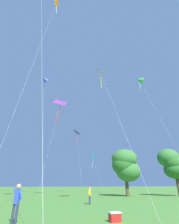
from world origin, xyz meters
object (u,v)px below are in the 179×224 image
object	(u,v)px
kite_teal_box	(93,158)
picnic_cooler	(115,217)
kite_orange_box	(56,5)
kite_purple_streamer	(59,107)
kite_green_small	(139,80)
kite_blue_delta	(45,79)
person_foreground_watcher	(17,200)
kite_yellow_diamond	(101,75)
person_with_spool	(90,194)
tree_right_cluster	(172,164)
kite_black_large	(77,135)
tree_left_oak	(125,165)

from	to	relation	value
kite_teal_box	picnic_cooler	distance (m)	40.29
kite_teal_box	picnic_cooler	size ratio (longest dim) A/B	16.19
kite_orange_box	kite_teal_box	xyz separation A→B (m)	(16.38, 30.68, -14.71)
kite_purple_streamer	kite_green_small	xyz separation A→B (m)	(15.21, -6.00, 5.92)
kite_blue_delta	person_foreground_watcher	size ratio (longest dim) A/B	14.59
kite_yellow_diamond	person_foreground_watcher	world-z (taller)	kite_yellow_diamond
person_foreground_watcher	kite_teal_box	bearing A→B (deg)	64.56
kite_purple_streamer	person_foreground_watcher	size ratio (longest dim) A/B	10.15
person_with_spool	picnic_cooler	world-z (taller)	person_with_spool
kite_yellow_diamond	kite_orange_box	distance (m)	11.04
kite_orange_box	kite_green_small	size ratio (longest dim) A/B	1.09
kite_yellow_diamond	person_with_spool	bearing A→B (deg)	161.52
picnic_cooler	kite_teal_box	bearing A→B (deg)	71.32
kite_yellow_diamond	tree_right_cluster	world-z (taller)	kite_yellow_diamond
kite_black_large	tree_right_cluster	bearing A→B (deg)	-54.51
person_foreground_watcher	kite_black_large	bearing A→B (deg)	70.57
kite_blue_delta	picnic_cooler	xyz separation A→B (m)	(3.42, -26.26, -24.40)
kite_black_large	kite_yellow_diamond	bearing A→B (deg)	-98.45
tree_right_cluster	kite_blue_delta	bearing A→B (deg)	154.65
person_foreground_watcher	tree_left_oak	bearing A→B (deg)	46.12
kite_purple_streamer	tree_right_cluster	xyz separation A→B (m)	(19.63, -6.12, -10.63)
person_foreground_watcher	picnic_cooler	world-z (taller)	person_foreground_watcher
kite_blue_delta	picnic_cooler	bearing A→B (deg)	-82.59
tree_left_oak	picnic_cooler	distance (m)	21.17
kite_green_small	tree_right_cluster	xyz separation A→B (m)	(4.42, -0.11, -16.56)
person_with_spool	tree_left_oak	distance (m)	13.88
kite_purple_streamer	kite_teal_box	xyz separation A→B (m)	(12.76, 15.76, -6.93)
kite_blue_delta	kite_green_small	bearing A→B (deg)	-30.16
tree_right_cluster	picnic_cooler	bearing A→B (deg)	-141.66
kite_teal_box	kite_green_small	bearing A→B (deg)	-83.56
kite_yellow_diamond	kite_green_small	world-z (taller)	kite_green_small
kite_purple_streamer	kite_orange_box	size ratio (longest dim) A/B	0.72
person_with_spool	kite_teal_box	bearing A→B (deg)	69.16
kite_blue_delta	kite_teal_box	size ratio (longest dim) A/B	2.63
kite_purple_streamer	tree_left_oak	size ratio (longest dim) A/B	2.38
kite_black_large	person_with_spool	xyz separation A→B (m)	(-5.18, -25.11, -12.88)
kite_orange_box	tree_left_oak	xyz separation A→B (m)	(14.96, 10.76, -18.67)
kite_green_small	tree_left_oak	bearing A→B (deg)	154.57
kite_orange_box	kite_yellow_diamond	bearing A→B (deg)	9.71
kite_green_small	picnic_cooler	world-z (taller)	kite_green_small
kite_green_small	tree_right_cluster	world-z (taller)	kite_green_small
kite_purple_streamer	kite_teal_box	world-z (taller)	kite_purple_streamer
kite_blue_delta	kite_purple_streamer	distance (m)	10.57
kite_black_large	tree_left_oak	distance (m)	18.82
kite_teal_box	picnic_cooler	xyz separation A→B (m)	(-12.61, -37.29, -8.60)
kite_green_small	kite_blue_delta	bearing A→B (deg)	149.84
kite_orange_box	tree_right_cluster	xyz separation A→B (m)	(23.26, 8.81, -18.42)
kite_yellow_diamond	person_foreground_watcher	size ratio (longest dim) A/B	9.21
kite_yellow_diamond	tree_left_oak	distance (m)	16.12
tree_left_oak	picnic_cooler	world-z (taller)	tree_left_oak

